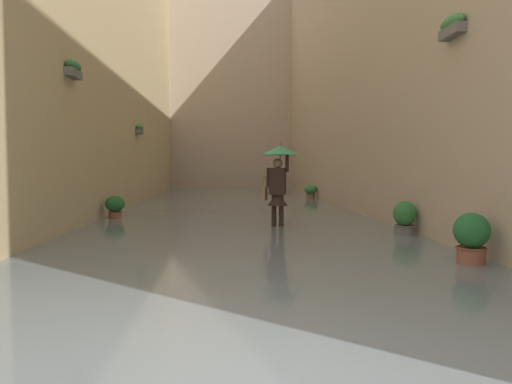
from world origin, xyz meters
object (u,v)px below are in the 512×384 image
object	(u,v)px
potted_plant_near_right	(115,207)
potted_plant_near_left	(310,191)
person_wading	(279,170)
potted_plant_far_left	(405,219)
potted_plant_mid_left	(471,238)

from	to	relation	value
potted_plant_near_right	potted_plant_near_left	distance (m)	10.35
person_wading	potted_plant_far_left	bearing A→B (deg)	148.23
potted_plant_near_left	potted_plant_mid_left	bearing A→B (deg)	89.64
person_wading	potted_plant_near_left	xyz separation A→B (m)	(-2.51, -9.81, -1.04)
potted_plant_far_left	person_wading	bearing A→B (deg)	-31.77
potted_plant_near_right	potted_plant_mid_left	size ratio (longest dim) A/B	0.84
potted_plant_mid_left	potted_plant_near_right	bearing A→B (deg)	-44.47
potted_plant_near_left	potted_plant_near_right	bearing A→B (deg)	48.29
person_wading	potted_plant_near_right	distance (m)	4.96
person_wading	potted_plant_near_right	bearing A→B (deg)	-25.46
person_wading	potted_plant_far_left	xyz separation A→B (m)	(-2.53, 1.57, -1.02)
potted_plant_far_left	potted_plant_near_left	bearing A→B (deg)	-89.87
potted_plant_near_right	potted_plant_near_left	bearing A→B (deg)	-131.71
potted_plant_mid_left	potted_plant_near_left	bearing A→B (deg)	-90.36
potted_plant_mid_left	potted_plant_far_left	world-z (taller)	potted_plant_mid_left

